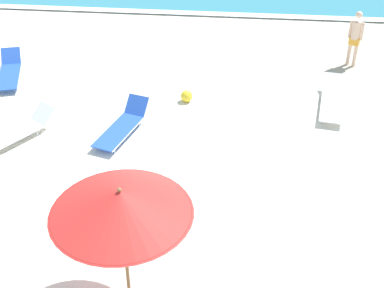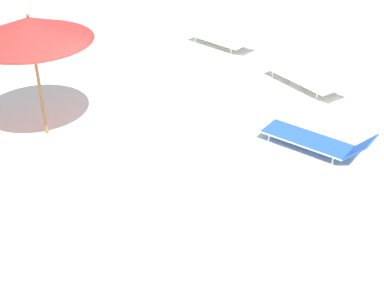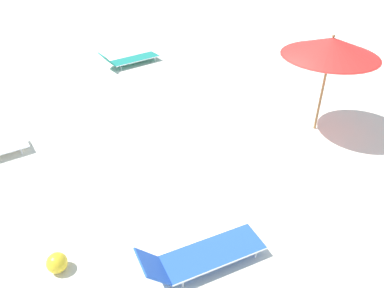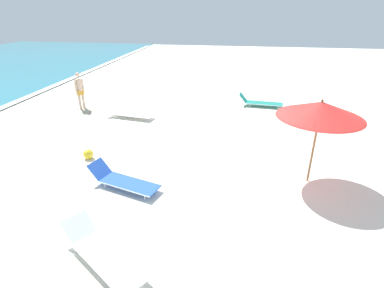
{
  "view_description": "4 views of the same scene",
  "coord_description": "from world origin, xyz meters",
  "px_view_note": "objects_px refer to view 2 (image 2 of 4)",
  "views": [
    {
      "loc": [
        0.8,
        -8.41,
        7.48
      ],
      "look_at": [
        -0.13,
        0.89,
        1.08
      ],
      "focal_mm": 50.0,
      "sensor_mm": 36.0,
      "label": 1
    },
    {
      "loc": [
        6.7,
        3.49,
        5.46
      ],
      "look_at": [
        0.04,
        1.06,
        1.03
      ],
      "focal_mm": 50.0,
      "sensor_mm": 36.0,
      "label": 2
    },
    {
      "loc": [
        -4.98,
        5.57,
        4.98
      ],
      "look_at": [
        -0.34,
        1.41,
        0.89
      ],
      "focal_mm": 35.0,
      "sensor_mm": 36.0,
      "label": 3
    },
    {
      "loc": [
        -8.77,
        -0.26,
        4.64
      ],
      "look_at": [
        -0.34,
        1.13,
        0.65
      ],
      "focal_mm": 28.0,
      "sensor_mm": 36.0,
      "label": 4
    }
  ],
  "objects_px": {
    "beach_umbrella": "(30,29)",
    "sun_lounger_beside_umbrella": "(318,141)",
    "sun_lounger_mid_beach_solo": "(226,40)",
    "sun_lounger_near_water_left": "(310,80)"
  },
  "relations": [
    {
      "from": "beach_umbrella",
      "to": "sun_lounger_near_water_left",
      "type": "bearing_deg",
      "value": 129.85
    },
    {
      "from": "sun_lounger_beside_umbrella",
      "to": "sun_lounger_near_water_left",
      "type": "xyz_separation_m",
      "value": [
        -2.61,
        -0.58,
        -0.01
      ]
    },
    {
      "from": "sun_lounger_mid_beach_solo",
      "to": "sun_lounger_beside_umbrella",
      "type": "bearing_deg",
      "value": 57.41
    },
    {
      "from": "beach_umbrella",
      "to": "sun_lounger_beside_umbrella",
      "type": "bearing_deg",
      "value": 103.09
    },
    {
      "from": "sun_lounger_near_water_left",
      "to": "sun_lounger_mid_beach_solo",
      "type": "xyz_separation_m",
      "value": [
        -1.75,
        -2.56,
        0.0
      ]
    },
    {
      "from": "sun_lounger_beside_umbrella",
      "to": "sun_lounger_mid_beach_solo",
      "type": "xyz_separation_m",
      "value": [
        -4.36,
        -3.14,
        -0.0
      ]
    },
    {
      "from": "beach_umbrella",
      "to": "sun_lounger_beside_umbrella",
      "type": "relative_size",
      "value": 1.13
    },
    {
      "from": "beach_umbrella",
      "to": "sun_lounger_mid_beach_solo",
      "type": "distance_m",
      "value": 6.22
    },
    {
      "from": "sun_lounger_near_water_left",
      "to": "beach_umbrella",
      "type": "bearing_deg",
      "value": -16.1
    },
    {
      "from": "sun_lounger_beside_umbrella",
      "to": "sun_lounger_near_water_left",
      "type": "distance_m",
      "value": 2.67
    }
  ]
}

